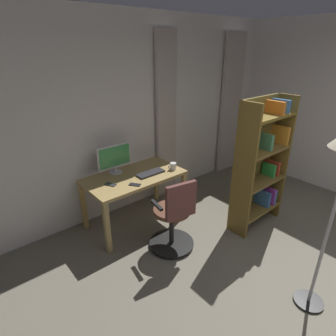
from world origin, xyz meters
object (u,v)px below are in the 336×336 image
object	(u,v)px
computer_keyboard	(151,173)
cell_phone_by_monitor	(111,184)
desk	(134,182)
mug_coffee	(173,166)
bookshelf	(260,164)
computer_monitor	(114,157)
office_chair	(174,218)
cell_phone_face_up	(135,185)

from	to	relation	value
computer_keyboard	cell_phone_by_monitor	world-z (taller)	computer_keyboard
desk	computer_keyboard	world-z (taller)	computer_keyboard
desk	cell_phone_by_monitor	bearing A→B (deg)	6.58
mug_coffee	bookshelf	xyz separation A→B (m)	(-0.77, 0.87, 0.10)
computer_keyboard	bookshelf	distance (m)	1.46
computer_monitor	office_chair	bearing A→B (deg)	98.90
cell_phone_by_monitor	cell_phone_face_up	world-z (taller)	same
computer_monitor	cell_phone_face_up	distance (m)	0.53
cell_phone_by_monitor	bookshelf	size ratio (longest dim) A/B	0.08
desk	computer_monitor	bearing A→B (deg)	-60.93
office_chair	computer_monitor	world-z (taller)	computer_monitor
computer_keyboard	mug_coffee	distance (m)	0.34
cell_phone_face_up	bookshelf	world-z (taller)	bookshelf
office_chair	cell_phone_by_monitor	bearing A→B (deg)	128.87
computer_monitor	cell_phone_face_up	size ratio (longest dim) A/B	3.42
computer_keyboard	cell_phone_by_monitor	distance (m)	0.58
computer_monitor	mug_coffee	size ratio (longest dim) A/B	3.65
cell_phone_by_monitor	bookshelf	bearing A→B (deg)	122.39
computer_keyboard	desk	bearing A→B (deg)	-28.48
cell_phone_by_monitor	computer_keyboard	bearing A→B (deg)	147.27
bookshelf	office_chair	bearing A→B (deg)	-11.88
computer_keyboard	cell_phone_face_up	bearing A→B (deg)	21.37
office_chair	bookshelf	world-z (taller)	bookshelf
computer_keyboard	cell_phone_face_up	distance (m)	0.37
desk	cell_phone_face_up	xyz separation A→B (m)	(0.15, 0.24, 0.10)
computer_monitor	cell_phone_by_monitor	size ratio (longest dim) A/B	3.42
computer_keyboard	cell_phone_face_up	xyz separation A→B (m)	(0.35, 0.14, -0.01)
computer_monitor	bookshelf	distance (m)	1.94
desk	cell_phone_face_up	bearing A→B (deg)	58.70
office_chair	cell_phone_by_monitor	world-z (taller)	office_chair
office_chair	bookshelf	distance (m)	1.37
computer_monitor	cell_phone_face_up	xyz separation A→B (m)	(0.01, 0.49, -0.21)
mug_coffee	bookshelf	world-z (taller)	bookshelf
mug_coffee	cell_phone_face_up	bearing A→B (deg)	4.60
computer_monitor	cell_phone_by_monitor	xyz separation A→B (m)	(0.24, 0.29, -0.21)
computer_monitor	computer_keyboard	distance (m)	0.53
computer_keyboard	cell_phone_by_monitor	size ratio (longest dim) A/B	2.75
cell_phone_by_monitor	mug_coffee	distance (m)	0.92
desk	computer_monitor	distance (m)	0.42
desk	computer_keyboard	distance (m)	0.25
mug_coffee	bookshelf	distance (m)	1.16
desk	bookshelf	xyz separation A→B (m)	(-1.30, 1.06, 0.25)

